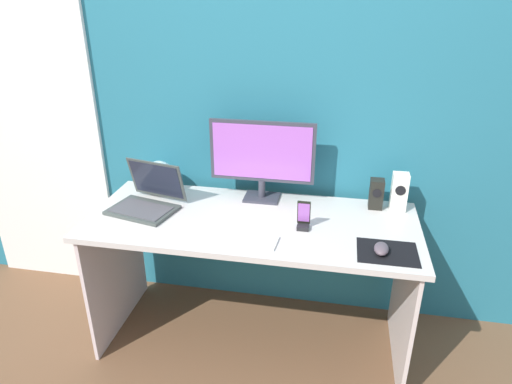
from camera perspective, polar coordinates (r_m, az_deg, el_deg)
The scene contains 13 objects.
ground_plane at distance 2.58m, azimuth -0.50°, elevation -17.90°, with size 8.00×8.00×0.00m, color brown.
wall_back at distance 2.35m, azimuth 1.31°, elevation 12.44°, with size 6.00×0.04×2.50m, color #236C81.
door_left at distance 2.92m, azimuth -26.34°, elevation 7.46°, with size 0.82×0.02×2.02m, color white.
desk at distance 2.23m, azimuth -0.56°, elevation -6.67°, with size 1.57×0.66×0.73m.
monitor at distance 2.27m, azimuth 0.76°, elevation 4.53°, with size 0.53×0.14×0.42m.
speaker_right at distance 2.32m, azimuth 17.65°, elevation 0.02°, with size 0.08×0.07×0.19m.
speaker_near_monitor at distance 2.31m, azimuth 14.97°, elevation -0.22°, with size 0.07×0.07×0.15m.
laptop at distance 2.31m, azimuth -13.60°, elevation -0.93°, with size 0.37×0.34×0.22m.
fishbowl at distance 2.48m, azimuth -12.18°, elevation 1.91°, with size 0.17×0.17×0.17m, color silver.
keyboard_external at distance 2.00m, azimuth -3.04°, elevation -5.81°, with size 0.40×0.12×0.01m, color white.
mousepad at distance 1.98m, azimuth 16.27°, elevation -7.31°, with size 0.25×0.20×0.00m, color black.
mouse at distance 1.96m, azimuth 15.57°, elevation -6.93°, with size 0.06×0.10×0.04m, color #51444C.
phone_in_dock at distance 2.07m, azimuth 6.02°, elevation -3.40°, with size 0.06×0.05×0.14m.
Camera 1 is at (0.38, -1.87, 1.74)m, focal length 31.63 mm.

